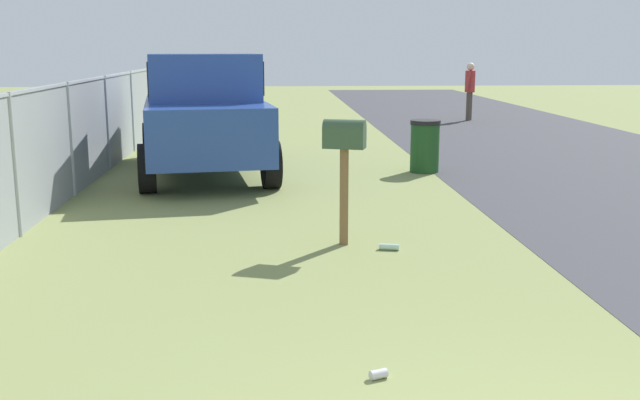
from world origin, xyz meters
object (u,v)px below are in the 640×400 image
at_px(mailbox, 344,146).
at_px(pedestrian, 470,87).
at_px(pickup_truck, 203,112).
at_px(trash_bin, 425,146).

distance_m(mailbox, pedestrian, 15.01).
height_order(mailbox, pickup_truck, pickup_truck).
distance_m(pickup_truck, trash_bin, 3.94).
xyz_separation_m(pickup_truck, trash_bin, (0.08, -3.89, -0.63)).
bearing_deg(pedestrian, trash_bin, 101.52).
height_order(trash_bin, pedestrian, pedestrian).
bearing_deg(pedestrian, pickup_truck, 83.43).
relative_size(trash_bin, pedestrian, 0.54).
relative_size(mailbox, trash_bin, 1.53).
relative_size(pickup_truck, trash_bin, 5.52).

